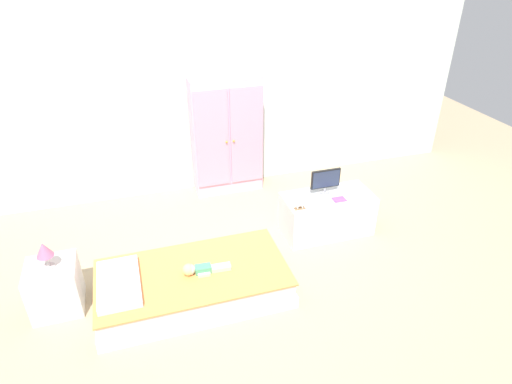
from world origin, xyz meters
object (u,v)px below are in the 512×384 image
Objects in this scene: nightstand at (55,287)px; wardrobe at (227,136)px; tv_stand at (327,214)px; book_purple at (339,199)px; doll at (198,269)px; tv_monitor at (326,180)px; rocking_horse_toy at (301,203)px; bed at (194,283)px; table_lamp at (44,251)px.

nightstand is 2.35m from wardrobe.
tv_stand is 0.24m from book_purple.
wardrobe is at bearing 68.20° from doll.
tv_monitor is 0.40m from rocking_horse_toy.
nightstand is at bearing 169.03° from doll.
tv_stand is (0.73, -1.13, -0.47)m from wardrobe.
tv_monitor is at bearing 9.21° from nightstand.
nightstand is (-1.06, 0.19, 0.08)m from bed.
doll is 1.54m from book_purple.
tv_monitor is 2.46× the size of book_purple.
rocking_horse_toy is at bearing -175.03° from book_purple.
wardrobe is (1.77, 1.47, 0.11)m from table_lamp.
nightstand is 1.80× the size of table_lamp.
wardrobe reaches higher than book_purple.
bed is at bearing -160.22° from tv_stand.
table_lamp reaches higher than bed.
tv_stand is 7.26× the size of book_purple.
table_lamp is at bearing 170.05° from bed.
table_lamp is at bearing -176.42° from nightstand.
table_lamp is 1.87× the size of book_purple.
book_purple reaches higher than bed.
tv_monitor is 0.23m from book_purple.
tv_monitor is at bearing 9.21° from table_lamp.
tv_stand is (2.50, 0.33, -0.36)m from table_lamp.
rocking_horse_toy is at bearing -159.20° from tv_stand.
doll is (0.04, -0.03, 0.16)m from bed.
tv_monitor is at bearing 31.16° from rocking_horse_toy.
book_purple reaches higher than nightstand.
bed is at bearing -160.55° from rocking_horse_toy.
book_purple is (0.07, -0.10, 0.21)m from tv_stand.
table_lamp reaches higher than rocking_horse_toy.
rocking_horse_toy is 1.02× the size of book_purple.
nightstand is at bearing -174.72° from rocking_horse_toy.
tv_stand is at bearing -57.36° from wardrobe.
tv_stand reaches higher than doll.
book_purple is at bearing 5.23° from table_lamp.
doll is 1.12m from nightstand.
wardrobe is 11.08× the size of book_purple.
nightstand is at bearing 3.58° from table_lamp.
bed is 1.08m from nightstand.
tv_stand reaches higher than bed.
doll is 3.24× the size of book_purple.
doll is 0.45× the size of tv_stand.
wardrobe is (1.77, 1.47, 0.47)m from nightstand.
nightstand is at bearing -140.41° from wardrobe.
nightstand is at bearing -172.46° from tv_stand.
doll is at bearing -156.05° from tv_monitor.
book_purple is at bearing -66.03° from tv_monitor.
book_purple is (2.56, 0.23, 0.21)m from nightstand.
tv_stand is at bearing 7.54° from table_lamp.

